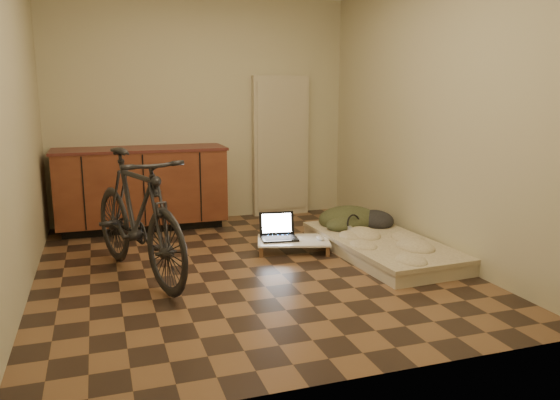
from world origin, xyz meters
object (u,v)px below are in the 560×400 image
object	(u,v)px
lap_desk	(293,241)
laptop	(278,233)
bicycle	(137,209)
futon	(381,246)

from	to	relation	value
lap_desk	laptop	world-z (taller)	laptop
bicycle	laptop	xyz separation A→B (m)	(1.35, 0.40, -0.42)
bicycle	futon	xyz separation A→B (m)	(2.22, -0.05, -0.50)
futon	lap_desk	xyz separation A→B (m)	(-0.75, 0.36, 0.02)
bicycle	laptop	bearing A→B (deg)	-1.45
bicycle	futon	size ratio (longest dim) A/B	1.00
lap_desk	laptop	distance (m)	0.17
futon	laptop	world-z (taller)	laptop
lap_desk	laptop	bearing A→B (deg)	156.28
bicycle	laptop	distance (m)	1.47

